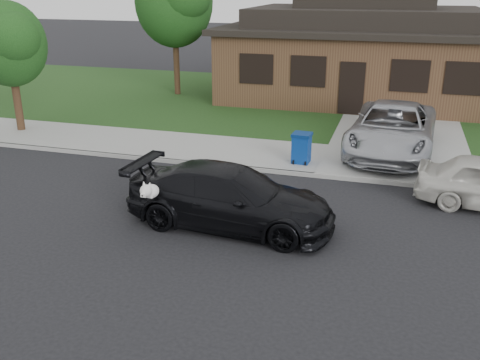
% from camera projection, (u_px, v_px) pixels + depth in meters
% --- Properties ---
extents(ground, '(120.00, 120.00, 0.00)m').
position_uv_depth(ground, '(141.00, 209.00, 13.27)').
color(ground, black).
rests_on(ground, ground).
extents(sidewalk, '(60.00, 3.00, 0.12)m').
position_uv_depth(sidewalk, '(209.00, 149.00, 17.73)').
color(sidewalk, gray).
rests_on(sidewalk, ground).
extents(curb, '(60.00, 0.12, 0.12)m').
position_uv_depth(curb, '(193.00, 163.00, 16.39)').
color(curb, gray).
rests_on(curb, ground).
extents(lawn, '(60.00, 13.00, 0.13)m').
position_uv_depth(lawn, '(267.00, 101.00, 24.91)').
color(lawn, '#193814').
rests_on(lawn, ground).
extents(driveway, '(4.50, 13.00, 0.14)m').
position_uv_depth(driveway, '(399.00, 126.00, 20.61)').
color(driveway, gray).
rests_on(driveway, ground).
extents(sedan, '(4.90, 2.42, 1.39)m').
position_uv_depth(sedan, '(230.00, 197.00, 12.14)').
color(sedan, black).
rests_on(sedan, ground).
extents(minivan, '(2.88, 5.65, 1.53)m').
position_uv_depth(minivan, '(392.00, 129.00, 16.94)').
color(minivan, '#AFB1B6').
rests_on(minivan, driveway).
extents(recycling_bin, '(0.59, 0.61, 0.92)m').
position_uv_depth(recycling_bin, '(301.00, 148.00, 16.12)').
color(recycling_bin, navy).
rests_on(recycling_bin, sidewalk).
extents(house, '(12.60, 8.60, 4.65)m').
position_uv_depth(house, '(361.00, 53.00, 24.91)').
color(house, '#422B1C').
rests_on(house, ground).
extents(tree_0, '(3.78, 3.60, 6.34)m').
position_uv_depth(tree_0, '(176.00, 0.00, 24.42)').
color(tree_0, '#332114').
rests_on(tree_0, ground).
extents(tree_2, '(2.73, 2.60, 4.59)m').
position_uv_depth(tree_2, '(10.00, 43.00, 18.69)').
color(tree_2, '#332114').
rests_on(tree_2, ground).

